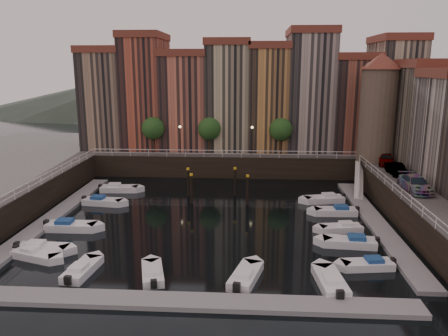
# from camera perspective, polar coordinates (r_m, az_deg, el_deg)

# --- Properties ---
(ground) EXTENTS (200.00, 200.00, 0.00)m
(ground) POSITION_cam_1_polar(r_m,az_deg,el_deg) (45.25, -1.51, -6.41)
(ground) COLOR black
(ground) RESTS_ON ground
(quay_far) EXTENTS (80.00, 20.00, 3.00)m
(quay_far) POSITION_cam_1_polar(r_m,az_deg,el_deg) (69.93, 0.34, 1.86)
(quay_far) COLOR black
(quay_far) RESTS_ON ground
(dock_left) EXTENTS (2.00, 28.00, 0.35)m
(dock_left) POSITION_cam_1_polar(r_m,az_deg,el_deg) (48.42, -21.20, -5.79)
(dock_left) COLOR gray
(dock_left) RESTS_ON ground
(dock_right) EXTENTS (2.00, 28.00, 0.35)m
(dock_right) POSITION_cam_1_polar(r_m,az_deg,el_deg) (45.79, 19.15, -6.69)
(dock_right) COLOR gray
(dock_right) RESTS_ON ground
(dock_near) EXTENTS (30.00, 2.00, 0.35)m
(dock_near) POSITION_cam_1_polar(r_m,az_deg,el_deg) (29.77, -4.51, -17.03)
(dock_near) COLOR gray
(dock_near) RESTS_ON ground
(mountains) EXTENTS (145.00, 100.00, 18.00)m
(mountains) POSITION_cam_1_polar(r_m,az_deg,el_deg) (152.67, 2.80, 10.36)
(mountains) COLOR #2D382D
(mountains) RESTS_ON ground
(far_terrace) EXTENTS (48.70, 10.30, 17.50)m
(far_terrace) POSITION_cam_1_polar(r_m,az_deg,el_deg) (66.12, 3.14, 9.47)
(far_terrace) COLOR #93765D
(far_terrace) RESTS_ON quay_far
(corner_tower) EXTENTS (5.20, 5.20, 13.80)m
(corner_tower) POSITION_cam_1_polar(r_m,az_deg,el_deg) (59.44, 19.50, 7.61)
(corner_tower) COLOR #6B5B4C
(corner_tower) RESTS_ON quay_right
(promenade_trees) EXTENTS (21.20, 3.20, 5.20)m
(promenade_trees) POSITION_cam_1_polar(r_m,az_deg,el_deg) (61.50, -1.30, 5.12)
(promenade_trees) COLOR black
(promenade_trees) RESTS_ON quay_far
(street_lamps) EXTENTS (10.36, 0.36, 4.18)m
(street_lamps) POSITION_cam_1_polar(r_m,az_deg,el_deg) (60.58, -1.06, 4.34)
(street_lamps) COLOR black
(street_lamps) RESTS_ON quay_far
(railings) EXTENTS (36.08, 34.04, 0.52)m
(railings) POSITION_cam_1_polar(r_m,az_deg,el_deg) (48.85, -1.04, -0.31)
(railings) COLOR white
(railings) RESTS_ON ground
(gangway) EXTENTS (2.78, 8.32, 3.73)m
(gangway) POSITION_cam_1_polar(r_m,az_deg,el_deg) (55.72, 17.23, -1.20)
(gangway) COLOR white
(gangway) RESTS_ON ground
(mooring_pilings) EXTENTS (7.42, 3.97, 3.78)m
(mooring_pilings) POSITION_cam_1_polar(r_m,az_deg,el_deg) (50.45, -1.14, -2.38)
(mooring_pilings) COLOR black
(mooring_pilings) RESTS_ON ground
(boat_left_0) EXTENTS (4.37, 2.72, 0.98)m
(boat_left_0) POSITION_cam_1_polar(r_m,az_deg,el_deg) (38.94, -23.44, -10.34)
(boat_left_0) COLOR white
(boat_left_0) RESTS_ON ground
(boat_left_1) EXTENTS (4.56, 1.71, 1.04)m
(boat_left_1) POSITION_cam_1_polar(r_m,az_deg,el_deg) (39.86, -22.74, -9.70)
(boat_left_1) COLOR white
(boat_left_1) RESTS_ON ground
(boat_left_2) EXTENTS (4.95, 1.84, 1.13)m
(boat_left_2) POSITION_cam_1_polar(r_m,az_deg,el_deg) (44.11, -19.45, -7.18)
(boat_left_2) COLOR white
(boat_left_2) RESTS_ON ground
(boat_left_3) EXTENTS (4.75, 2.21, 1.07)m
(boat_left_3) POSITION_cam_1_polar(r_m,az_deg,el_deg) (50.95, -15.63, -4.23)
(boat_left_3) COLOR white
(boat_left_3) RESTS_ON ground
(boat_left_4) EXTENTS (4.87, 2.02, 1.11)m
(boat_left_4) POSITION_cam_1_polar(r_m,az_deg,el_deg) (55.72, -13.62, -2.62)
(boat_left_4) COLOR white
(boat_left_4) RESTS_ON ground
(boat_right_0) EXTENTS (4.22, 2.00, 0.95)m
(boat_right_0) POSITION_cam_1_polar(r_m,az_deg,el_deg) (35.97, 18.36, -11.88)
(boat_right_0) COLOR white
(boat_right_0) RESTS_ON ground
(boat_right_1) EXTENTS (4.79, 2.06, 1.09)m
(boat_right_1) POSITION_cam_1_polar(r_m,az_deg,el_deg) (39.64, 16.22, -9.28)
(boat_right_1) COLOR white
(boat_right_1) RESTS_ON ground
(boat_right_2) EXTENTS (4.27, 2.09, 0.96)m
(boat_right_2) POSITION_cam_1_polar(r_m,az_deg,el_deg) (42.82, 15.13, -7.57)
(boat_right_2) COLOR white
(boat_right_2) RESTS_ON ground
(boat_right_3) EXTENTS (4.63, 1.81, 1.06)m
(boat_right_3) POSITION_cam_1_polar(r_m,az_deg,el_deg) (47.34, 14.48, -5.49)
(boat_right_3) COLOR white
(boat_right_3) RESTS_ON ground
(boat_right_4) EXTENTS (4.81, 2.54, 1.08)m
(boat_right_4) POSITION_cam_1_polar(r_m,az_deg,el_deg) (51.26, 13.05, -3.97)
(boat_right_4) COLOR white
(boat_right_4) RESTS_ON ground
(boat_near_0) EXTENTS (2.01, 4.39, 0.99)m
(boat_near_0) POSITION_cam_1_polar(r_m,az_deg,el_deg) (35.05, -18.08, -12.51)
(boat_near_0) COLOR white
(boat_near_0) RESTS_ON ground
(boat_near_1) EXTENTS (2.47, 4.24, 0.95)m
(boat_near_1) POSITION_cam_1_polar(r_m,az_deg,el_deg) (33.31, -9.32, -13.43)
(boat_near_1) COLOR white
(boat_near_1) RESTS_ON ground
(boat_near_2) EXTENTS (2.73, 4.67, 1.05)m
(boat_near_2) POSITION_cam_1_polar(r_m,az_deg,el_deg) (32.48, 2.81, -13.92)
(boat_near_2) COLOR white
(boat_near_2) RESTS_ON ground
(boat_near_3) EXTENTS (2.15, 4.81, 1.09)m
(boat_near_3) POSITION_cam_1_polar(r_m,az_deg,el_deg) (32.53, 13.75, -14.24)
(boat_near_3) COLOR white
(boat_near_3) RESTS_ON ground
(car_a) EXTENTS (2.72, 4.71, 1.51)m
(car_a) POSITION_cam_1_polar(r_m,az_deg,el_deg) (58.32, 20.38, 1.04)
(car_a) COLOR gray
(car_a) RESTS_ON quay_right
(car_b) EXTENTS (1.53, 4.12, 1.35)m
(car_b) POSITION_cam_1_polar(r_m,az_deg,el_deg) (53.14, 21.60, -0.27)
(car_b) COLOR gray
(car_b) RESTS_ON quay_right
(car_c) EXTENTS (2.35, 5.31, 1.51)m
(car_c) POSITION_cam_1_polar(r_m,az_deg,el_deg) (46.99, 23.71, -2.01)
(car_c) COLOR gray
(car_c) RESTS_ON quay_right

